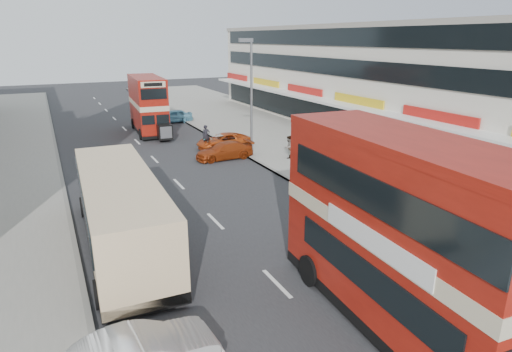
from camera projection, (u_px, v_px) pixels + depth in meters
ground at (308, 315)px, 13.46m from camera, size 160.00×160.00×0.00m
road_surface at (155, 159)px, 30.60m from camera, size 12.00×90.00×0.01m
pavement_right at (301, 141)px, 35.57m from camera, size 12.00×90.00×0.15m
kerb_left at (60, 169)px, 28.05m from camera, size 0.20×90.00×0.16m
kerb_right at (234, 149)px, 33.12m from camera, size 0.20×90.00×0.16m
commercial_row at (367, 78)px, 39.19m from camera, size 9.90×46.20×9.30m
street_lamp at (250, 89)px, 30.15m from camera, size 1.00×0.20×8.12m
bus_main at (403, 234)px, 12.29m from camera, size 3.24×10.09×5.48m
bus_second at (148, 105)px, 38.57m from camera, size 2.89×8.79×4.77m
coach at (121, 209)px, 17.36m from camera, size 3.10×10.74×2.82m
car_right_a at (224, 151)px, 30.57m from camera, size 4.11×1.72×1.19m
car_right_b at (224, 141)px, 33.46m from camera, size 4.20×1.93×1.17m
car_right_c at (173, 116)px, 43.67m from camera, size 3.89×1.73×1.30m
pedestrian_near at (289, 147)px, 30.19m from camera, size 0.71×0.68×1.59m
cyclist at (206, 142)px, 32.86m from camera, size 0.86×1.97×1.94m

